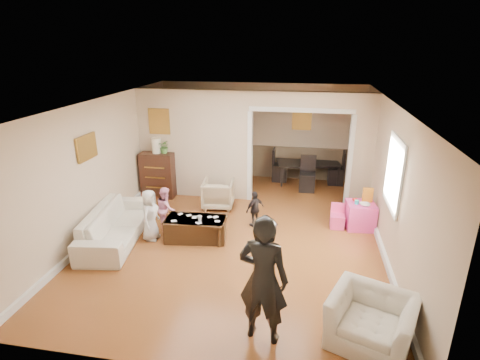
% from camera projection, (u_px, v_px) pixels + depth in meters
% --- Properties ---
extents(floor, '(7.00, 7.00, 0.00)m').
position_uv_depth(floor, '(238.00, 232.00, 7.72)').
color(floor, '#9F5429').
rests_on(floor, ground).
extents(partition_left, '(2.75, 0.18, 2.60)m').
position_uv_depth(partition_left, '(195.00, 144.00, 9.16)').
color(partition_left, '#CBB195').
rests_on(partition_left, ground).
extents(partition_right, '(0.55, 0.18, 2.60)m').
position_uv_depth(partition_right, '(361.00, 152.00, 8.53)').
color(partition_right, '#CBB195').
rests_on(partition_right, ground).
extents(partition_header, '(2.22, 0.18, 0.35)m').
position_uv_depth(partition_header, '(302.00, 100.00, 8.37)').
color(partition_header, '#CBB195').
rests_on(partition_header, partition_right).
extents(window_pane, '(0.03, 0.95, 1.10)m').
position_uv_depth(window_pane, '(395.00, 174.00, 6.37)').
color(window_pane, white).
rests_on(window_pane, ground).
extents(framed_art_partition, '(0.45, 0.03, 0.55)m').
position_uv_depth(framed_art_partition, '(159.00, 121.00, 9.02)').
color(framed_art_partition, brown).
rests_on(framed_art_partition, partition_left).
extents(framed_art_sofa_wall, '(0.03, 0.55, 0.40)m').
position_uv_depth(framed_art_sofa_wall, '(87.00, 147.00, 6.99)').
color(framed_art_sofa_wall, brown).
extents(framed_art_alcove, '(0.45, 0.03, 0.55)m').
position_uv_depth(framed_art_alcove, '(302.00, 118.00, 10.14)').
color(framed_art_alcove, brown).
extents(sofa, '(1.14, 2.28, 0.64)m').
position_uv_depth(sofa, '(116.00, 224.00, 7.34)').
color(sofa, '#EEE4CD').
rests_on(sofa, ground).
extents(armchair_back, '(0.74, 0.76, 0.64)m').
position_uv_depth(armchair_back, '(218.00, 194.00, 8.80)').
color(armchair_back, tan).
rests_on(armchair_back, ground).
extents(armchair_front, '(1.26, 1.19, 0.65)m').
position_uv_depth(armchair_front, '(371.00, 321.00, 4.80)').
color(armchair_front, '#EEE4CD').
rests_on(armchair_front, ground).
extents(dresser, '(0.81, 0.45, 1.11)m').
position_uv_depth(dresser, '(159.00, 174.00, 9.37)').
color(dresser, '#34170F').
rests_on(dresser, ground).
extents(table_lamp, '(0.22, 0.22, 0.36)m').
position_uv_depth(table_lamp, '(156.00, 145.00, 9.12)').
color(table_lamp, '#FCF1CD').
rests_on(table_lamp, dresser).
extents(potted_plant, '(0.30, 0.26, 0.33)m').
position_uv_depth(potted_plant, '(164.00, 146.00, 9.09)').
color(potted_plant, '#4B7A36').
rests_on(potted_plant, dresser).
extents(coffee_table, '(1.21, 0.71, 0.43)m').
position_uv_depth(coffee_table, '(196.00, 229.00, 7.39)').
color(coffee_table, '#3C2413').
rests_on(coffee_table, ground).
extents(coffee_cup, '(0.10, 0.10, 0.09)m').
position_uv_depth(coffee_cup, '(200.00, 218.00, 7.24)').
color(coffee_cup, silver).
rests_on(coffee_cup, coffee_table).
extents(play_table, '(0.61, 0.61, 0.53)m').
position_uv_depth(play_table, '(360.00, 215.00, 7.84)').
color(play_table, '#FF43AA').
rests_on(play_table, ground).
extents(cereal_box, '(0.21, 0.09, 0.30)m').
position_uv_depth(cereal_box, '(368.00, 195.00, 7.77)').
color(cereal_box, yellow).
rests_on(cereal_box, play_table).
extents(cyan_cup, '(0.08, 0.08, 0.08)m').
position_uv_depth(cyan_cup, '(357.00, 202.00, 7.71)').
color(cyan_cup, '#29D1CF').
rests_on(cyan_cup, play_table).
extents(toy_block, '(0.10, 0.09, 0.05)m').
position_uv_depth(toy_block, '(355.00, 199.00, 7.87)').
color(toy_block, red).
rests_on(toy_block, play_table).
extents(play_bowl, '(0.22, 0.22, 0.05)m').
position_uv_depth(play_bowl, '(365.00, 205.00, 7.62)').
color(play_bowl, white).
rests_on(play_bowl, play_table).
extents(dining_table, '(1.80, 1.23, 0.58)m').
position_uv_depth(dining_table, '(307.00, 172.00, 10.38)').
color(dining_table, black).
rests_on(dining_table, ground).
extents(adult_person, '(0.70, 0.52, 1.74)m').
position_uv_depth(adult_person, '(263.00, 279.00, 4.70)').
color(adult_person, black).
rests_on(adult_person, ground).
extents(child_kneel_a, '(0.34, 0.51, 1.01)m').
position_uv_depth(child_kneel_a, '(150.00, 215.00, 7.29)').
color(child_kneel_a, silver).
rests_on(child_kneel_a, ground).
extents(child_kneel_b, '(0.51, 0.55, 0.91)m').
position_uv_depth(child_kneel_b, '(166.00, 209.00, 7.70)').
color(child_kneel_b, pink).
rests_on(child_kneel_b, ground).
extents(child_toddler, '(0.44, 0.45, 0.76)m').
position_uv_depth(child_toddler, '(255.00, 209.00, 7.86)').
color(child_toddler, black).
rests_on(child_toddler, ground).
extents(craft_papers, '(0.93, 0.44, 0.00)m').
position_uv_depth(craft_papers, '(197.00, 219.00, 7.32)').
color(craft_papers, white).
rests_on(craft_papers, coffee_table).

